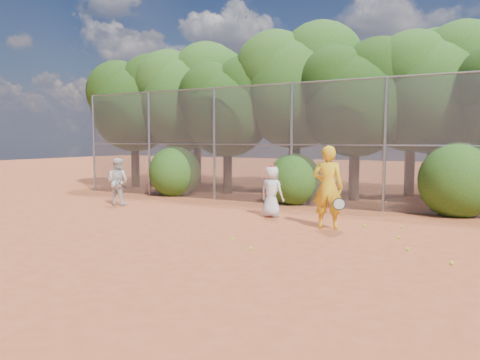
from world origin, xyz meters
The scene contains 24 objects.
ground centered at (0.00, 0.00, 0.00)m, with size 80.00×80.00×0.00m, color #AB4B26.
fence_back centered at (-0.12, 6.00, 2.05)m, with size 20.05×0.09×4.03m.
tree_0 centered at (-9.44, 8.04, 3.93)m, with size 4.38×3.81×6.00m.
tree_1 centered at (-6.94, 8.54, 4.16)m, with size 4.64×4.03×6.35m.
tree_2 centered at (-4.45, 7.83, 3.58)m, with size 3.99×3.47×5.47m.
tree_3 centered at (-1.94, 8.84, 4.40)m, with size 4.89×4.26×6.70m.
tree_4 centered at (0.55, 8.24, 3.76)m, with size 4.19×3.64×5.73m.
tree_5 centered at (3.06, 9.04, 4.05)m, with size 4.51×3.92×6.17m.
tree_9 centered at (-7.94, 10.84, 4.34)m, with size 4.83×4.20×6.62m.
tree_10 centered at (-2.93, 11.05, 4.63)m, with size 5.15×4.48×7.06m.
tree_11 centered at (2.06, 10.64, 4.16)m, with size 4.64×4.03×6.35m.
bush_0 centered at (-6.00, 6.30, 1.00)m, with size 2.00×2.00×2.00m, color #214A12.
bush_1 centered at (-1.00, 6.30, 0.90)m, with size 1.80×1.80×1.80m, color #214A12.
bush_2 centered at (4.00, 6.30, 1.10)m, with size 2.20×2.20×2.20m, color #214A12.
player_yellow centered at (1.38, 2.62, 1.02)m, with size 0.92×0.61×2.03m.
player_teen centered at (-0.52, 3.47, 0.73)m, with size 0.77×0.56×1.47m.
player_white centered at (-6.03, 3.21, 0.78)m, with size 0.90×0.80×1.56m.
ball_0 centered at (3.50, 1.16, 0.03)m, with size 0.07×0.07×0.07m, color #B7DA27.
ball_1 centered at (2.14, 3.21, 0.03)m, with size 0.07×0.07×0.07m, color #B7DA27.
ball_2 centered at (0.78, -0.28, 0.03)m, with size 0.07×0.07×0.07m, color #B7DA27.
ball_3 centered at (4.35, 0.45, 0.03)m, with size 0.07×0.07×0.07m, color #B7DA27.
ball_4 centered at (0.04, 0.29, 0.03)m, with size 0.07×0.07×0.07m, color #B7DA27.
ball_5 centered at (2.96, 3.53, 0.03)m, with size 0.07×0.07×0.07m, color #B7DA27.
ball_6 centered at (3.15, 2.20, 0.03)m, with size 0.07×0.07×0.07m, color #B7DA27.
Camera 1 is at (4.98, -8.31, 2.18)m, focal length 35.00 mm.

